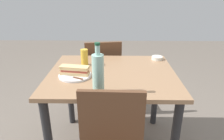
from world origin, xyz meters
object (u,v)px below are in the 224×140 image
(chair_near, at_px, (103,72))
(beer_glass, at_px, (84,57))
(dining_table, at_px, (112,86))
(plate_near, at_px, (75,75))
(knife_near, at_px, (74,77))
(water_bottle, at_px, (98,73))
(baguette_sandwich_near, at_px, (75,70))
(olive_bowl, at_px, (157,58))

(chair_near, relative_size, beer_glass, 6.07)
(dining_table, distance_m, chair_near, 0.64)
(chair_near, relative_size, plate_near, 3.45)
(dining_table, distance_m, beer_glass, 0.35)
(chair_near, bearing_deg, dining_table, 100.33)
(knife_near, relative_size, water_bottle, 0.50)
(baguette_sandwich_near, xyz_separation_m, beer_glass, (-0.04, -0.24, 0.02))
(baguette_sandwich_near, xyz_separation_m, water_bottle, (-0.20, 0.26, 0.09))
(baguette_sandwich_near, bearing_deg, dining_table, -163.89)
(water_bottle, bearing_deg, chair_near, -88.05)
(dining_table, height_order, plate_near, plate_near)
(chair_near, height_order, beer_glass, beer_glass)
(knife_near, height_order, water_bottle, water_bottle)
(plate_near, bearing_deg, baguette_sandwich_near, 0.00)
(chair_near, relative_size, olive_bowl, 8.48)
(water_bottle, xyz_separation_m, olive_bowl, (-0.50, -0.65, -0.12))
(chair_near, bearing_deg, water_bottle, 91.95)
(plate_near, height_order, baguette_sandwich_near, baguette_sandwich_near)
(water_bottle, relative_size, beer_glass, 2.34)
(knife_near, distance_m, water_bottle, 0.30)
(chair_near, height_order, water_bottle, water_bottle)
(chair_near, xyz_separation_m, olive_bowl, (-0.53, 0.30, 0.27))
(plate_near, distance_m, olive_bowl, 0.80)
(dining_table, xyz_separation_m, beer_glass, (0.24, -0.16, 0.19))
(knife_near, height_order, olive_bowl, olive_bowl)
(chair_near, height_order, olive_bowl, chair_near)
(beer_glass, distance_m, olive_bowl, 0.68)
(chair_near, distance_m, knife_near, 0.83)
(chair_near, height_order, plate_near, chair_near)
(knife_near, relative_size, beer_glass, 1.18)
(beer_glass, bearing_deg, baguette_sandwich_near, 80.40)
(plate_near, xyz_separation_m, water_bottle, (-0.20, 0.26, 0.13))
(chair_near, distance_m, baguette_sandwich_near, 0.78)
(chair_near, xyz_separation_m, plate_near, (0.17, 0.70, 0.26))
(baguette_sandwich_near, distance_m, olive_bowl, 0.80)
(dining_table, xyz_separation_m, knife_near, (0.28, 0.14, 0.14))
(plate_near, distance_m, baguette_sandwich_near, 0.04)
(baguette_sandwich_near, bearing_deg, water_bottle, 127.63)
(plate_near, relative_size, baguette_sandwich_near, 1.10)
(plate_near, distance_m, knife_near, 0.06)
(baguette_sandwich_near, height_order, knife_near, baguette_sandwich_near)
(knife_near, distance_m, beer_glass, 0.31)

